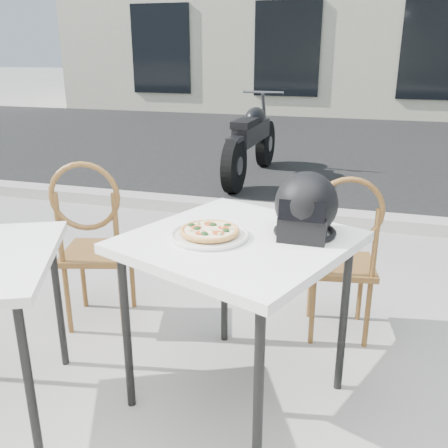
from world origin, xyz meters
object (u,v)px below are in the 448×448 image
(cafe_table_main, at_px, (239,253))
(helmet, at_px, (306,208))
(cafe_chair_main, at_px, (343,250))
(plate, at_px, (210,235))
(pizza, at_px, (210,230))
(motorcycle, at_px, (252,142))
(cafe_chair_side, at_px, (93,237))

(cafe_table_main, distance_m, helmet, 0.35)
(cafe_chair_main, bearing_deg, helmet, 65.74)
(helmet, xyz_separation_m, cafe_chair_main, (0.15, 0.57, -0.40))
(plate, distance_m, pizza, 0.02)
(cafe_table_main, bearing_deg, motorcycle, 102.67)
(helmet, height_order, cafe_chair_main, helmet)
(cafe_chair_main, xyz_separation_m, motorcycle, (-1.38, 3.61, -0.08))
(plate, xyz_separation_m, motorcycle, (-0.84, 4.32, -0.37))
(pizza, height_order, cafe_chair_main, cafe_chair_main)
(cafe_table_main, bearing_deg, plate, -163.86)
(cafe_table_main, height_order, plate, plate)
(cafe_chair_side, relative_size, motorcycle, 0.48)
(helmet, relative_size, motorcycle, 0.13)
(motorcycle, bearing_deg, pizza, -76.99)
(cafe_table_main, xyz_separation_m, plate, (-0.12, -0.04, 0.08))
(helmet, distance_m, cafe_chair_side, 1.33)
(plate, relative_size, cafe_chair_side, 0.43)
(cafe_table_main, distance_m, plate, 0.15)
(cafe_table_main, relative_size, motorcycle, 0.52)
(pizza, relative_size, helmet, 1.17)
(helmet, height_order, cafe_chair_side, helmet)
(cafe_chair_main, bearing_deg, motorcycle, -78.39)
(cafe_table_main, relative_size, cafe_chair_side, 1.08)
(plate, height_order, cafe_chair_main, cafe_chair_main)
(pizza, bearing_deg, plate, -83.98)
(cafe_table_main, bearing_deg, cafe_chair_main, 58.17)
(cafe_chair_main, bearing_deg, cafe_table_main, 48.81)
(cafe_table_main, relative_size, plate, 2.54)
(pizza, relative_size, motorcycle, 0.16)
(cafe_chair_side, bearing_deg, cafe_table_main, 141.78)
(cafe_chair_main, relative_size, cafe_chair_side, 0.95)
(cafe_chair_side, bearing_deg, plate, 137.05)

